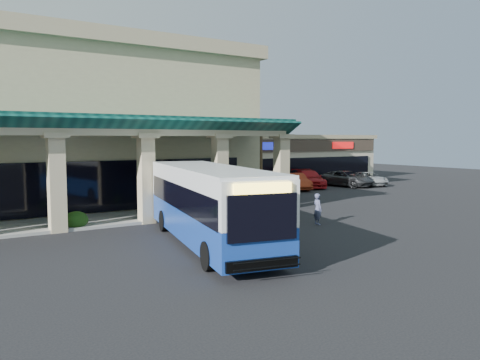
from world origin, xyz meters
TOP-DOWN VIEW (x-y plane):
  - ground at (0.00, 0.00)m, footprint 110.00×110.00m
  - main_building at (-8.00, 16.00)m, footprint 30.80×14.80m
  - arcade at (-8.00, 6.80)m, footprint 30.00×6.20m
  - strip_mall at (18.00, 24.00)m, footprint 22.50×12.50m
  - palm_0 at (8.50, 11.00)m, footprint 2.40×2.40m
  - palm_1 at (9.50, 14.00)m, footprint 2.40×2.40m
  - broadleaf_tree at (7.50, 19.00)m, footprint 2.60×2.60m
  - transit_bus at (-2.65, -1.00)m, footprint 5.09×12.09m
  - pedestrian at (4.33, -0.05)m, footprint 0.48×0.65m
  - car_silver at (11.27, 13.12)m, footprint 2.59×5.00m
  - car_white at (14.11, 13.65)m, footprint 2.84×4.68m
  - car_red at (16.47, 14.67)m, footprint 4.34×5.95m
  - car_gray at (20.08, 13.35)m, footprint 3.41×5.71m
  - car_extra at (22.50, 12.92)m, footprint 3.17×5.00m

SIDE VIEW (x-z plane):
  - ground at x=0.00m, z-range 0.00..0.00m
  - car_extra at x=22.50m, z-range 0.00..1.29m
  - car_white at x=14.11m, z-range 0.00..1.46m
  - car_gray at x=20.08m, z-range 0.00..1.49m
  - car_red at x=16.47m, z-range 0.00..1.60m
  - car_silver at x=11.27m, z-range 0.00..1.63m
  - pedestrian at x=4.33m, z-range 0.00..1.64m
  - transit_bus at x=-2.65m, z-range 0.00..3.29m
  - broadleaf_tree at x=7.50m, z-range 0.00..4.81m
  - strip_mall at x=18.00m, z-range 0.00..4.90m
  - arcade at x=-8.00m, z-range 0.00..5.70m
  - palm_1 at x=9.50m, z-range 0.00..5.80m
  - palm_0 at x=8.50m, z-range 0.00..6.60m
  - main_building at x=-8.00m, z-range 0.00..11.35m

